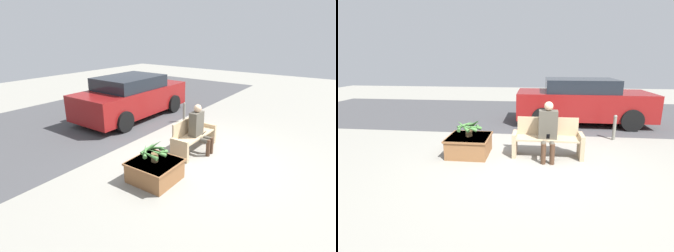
# 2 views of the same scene
# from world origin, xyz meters

# --- Properties ---
(ground_plane) EXTENTS (30.00, 30.00, 0.00)m
(ground_plane) POSITION_xyz_m (0.00, 0.00, 0.00)
(ground_plane) COLOR gray
(road_surface) EXTENTS (20.00, 6.00, 0.01)m
(road_surface) POSITION_xyz_m (0.00, 5.20, 0.00)
(road_surface) COLOR #424244
(road_surface) RESTS_ON ground_plane
(bench) EXTENTS (1.53, 0.48, 0.85)m
(bench) POSITION_xyz_m (0.25, 0.56, 0.40)
(bench) COLOR tan
(bench) RESTS_ON ground_plane
(person_seated) EXTENTS (0.40, 0.56, 1.24)m
(person_seated) POSITION_xyz_m (0.25, 0.40, 0.67)
(person_seated) COLOR #4C473D
(person_seated) RESTS_ON ground_plane
(planter_box) EXTENTS (0.94, 0.94, 0.43)m
(planter_box) POSITION_xyz_m (-1.49, 0.44, 0.23)
(planter_box) COLOR brown
(planter_box) RESTS_ON ground_plane
(potted_plant) EXTENTS (0.59, 0.59, 0.41)m
(potted_plant) POSITION_xyz_m (-1.48, 0.45, 0.65)
(potted_plant) COLOR brown
(potted_plant) RESTS_ON planter_box
(parked_car) EXTENTS (4.28, 1.98, 1.48)m
(parked_car) POSITION_xyz_m (1.49, 3.82, 0.74)
(parked_car) COLOR maroon
(parked_car) RESTS_ON ground_plane
(bollard_post) EXTENTS (0.09, 0.09, 0.68)m
(bollard_post) POSITION_xyz_m (2.07, 1.97, 0.36)
(bollard_post) COLOR slate
(bollard_post) RESTS_ON ground_plane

